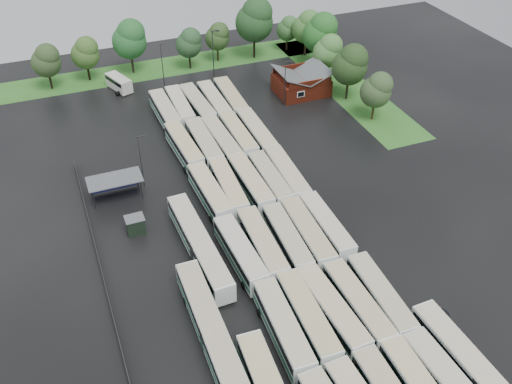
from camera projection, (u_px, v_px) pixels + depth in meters
name	position (u px, v px, depth m)	size (l,w,h in m)	color
ground	(275.00, 260.00, 77.08)	(160.00, 160.00, 0.00)	black
brick_building	(301.00, 84.00, 114.67)	(10.07, 8.60, 5.39)	maroon
wash_shed	(114.00, 181.00, 86.54)	(8.20, 4.20, 3.58)	#2D2D30
utility_hut	(135.00, 225.00, 80.86)	(2.70, 2.20, 2.62)	black
grass_strip_north	(168.00, 67.00, 125.66)	(80.00, 10.00, 0.01)	#2C6820
grass_strip_east	(344.00, 84.00, 118.76)	(10.00, 50.00, 0.01)	#2C6820
west_fence	(99.00, 260.00, 76.13)	(0.10, 50.00, 1.20)	#2D2D30
bus_r1c0	(283.00, 328.00, 65.24)	(3.40, 13.36, 3.69)	silver
bus_r1c1	(308.00, 318.00, 66.39)	(3.32, 13.44, 3.72)	silver
bus_r1c2	(331.00, 311.00, 67.23)	(3.49, 13.61, 3.76)	silver
bus_r1c3	(358.00, 305.00, 68.04)	(2.92, 13.11, 3.64)	silver
bus_r1c4	(380.00, 297.00, 69.03)	(3.28, 13.13, 3.63)	silver
bus_r2c0	(240.00, 253.00, 75.20)	(3.22, 13.18, 3.64)	silver
bus_r2c1	(262.00, 245.00, 76.33)	(3.30, 13.50, 3.73)	silver
bus_r2c2	(287.00, 240.00, 77.33)	(3.38, 13.02, 3.59)	silver
bus_r2c3	(307.00, 234.00, 78.12)	(3.38, 13.55, 3.74)	silver
bus_r2c4	(326.00, 227.00, 79.44)	(2.95, 12.98, 3.60)	silver
bus_r3c0	(210.00, 193.00, 85.63)	(3.18, 13.11, 3.63)	silver
bus_r3c1	(229.00, 189.00, 86.62)	(3.31, 12.96, 3.58)	silver
bus_r3c2	(250.00, 184.00, 87.48)	(2.94, 13.38, 3.72)	silver
bus_r3c3	(270.00, 180.00, 88.29)	(2.95, 12.91, 3.58)	silver
bus_r3c4	(286.00, 176.00, 89.19)	(3.38, 13.52, 3.73)	silver
bus_r4c0	(184.00, 147.00, 95.72)	(3.41, 13.30, 3.67)	silver
bus_r4c1	(204.00, 144.00, 96.41)	(2.91, 13.55, 3.77)	silver
bus_r4c2	(221.00, 141.00, 97.23)	(3.21, 13.37, 3.70)	silver
bus_r4c3	(238.00, 137.00, 98.45)	(2.85, 13.18, 3.66)	silver
bus_r4c4	(256.00, 134.00, 99.24)	(3.00, 13.37, 3.71)	silver
bus_r5c0	(165.00, 112.00, 105.46)	(3.02, 13.20, 3.66)	silver
bus_r5c1	(180.00, 107.00, 106.82)	(3.07, 13.07, 3.62)	silver
bus_r5c2	(197.00, 106.00, 107.25)	(3.49, 13.62, 3.76)	silver
bus_r5c3	(214.00, 102.00, 108.36)	(2.81, 13.16, 3.66)	silver
bus_r5c4	(231.00, 99.00, 109.27)	(3.34, 13.64, 3.77)	silver
artic_bus_west_b	(199.00, 245.00, 76.36)	(3.47, 19.96, 3.69)	silver
artic_bus_west_c	(210.00, 329.00, 65.12)	(3.03, 20.01, 3.71)	silver
artic_bus_east	(479.00, 379.00, 59.81)	(3.51, 20.16, 3.73)	silver
minibus	(119.00, 83.00, 115.89)	(4.57, 7.07, 2.90)	silver
tree_north_0	(46.00, 60.00, 113.50)	(5.86, 5.86, 9.71)	black
tree_north_1	(86.00, 52.00, 116.74)	(5.79, 5.79, 9.59)	black
tree_north_2	(130.00, 39.00, 118.68)	(7.19, 7.19, 11.90)	black
tree_north_3	(189.00, 43.00, 121.46)	(5.54, 5.54, 9.18)	black
tree_north_4	(218.00, 36.00, 124.82)	(5.33, 5.33, 8.83)	black
tree_north_5	(255.00, 19.00, 124.25)	(8.30, 8.30, 13.75)	black
tree_north_6	(288.00, 28.00, 129.80)	(4.91, 4.91, 8.13)	black
tree_east_0	(377.00, 90.00, 103.58)	(5.78, 5.78, 9.57)	#3C2C16
tree_east_1	(351.00, 64.00, 109.37)	(6.91, 6.91, 11.45)	black
tree_east_2	(328.00, 51.00, 116.93)	(6.00, 6.00, 9.94)	black
tree_east_3	(321.00, 33.00, 120.63)	(7.45, 7.45, 12.34)	black
tree_east_4	(307.00, 27.00, 126.51)	(6.34, 6.34, 10.51)	black
lamp_post_ne	(286.00, 80.00, 108.36)	(1.42, 0.28, 9.19)	#2D2D30
lamp_post_nw	(141.00, 158.00, 87.42)	(1.40, 0.27, 9.07)	#2D2D30
lamp_post_back_w	(163.00, 63.00, 113.77)	(1.51, 0.29, 9.83)	#2D2D30
lamp_post_back_e	(214.00, 52.00, 116.41)	(1.68, 0.33, 10.92)	#2D2D30
puddle_0	(316.00, 384.00, 61.74)	(3.55, 3.55, 0.01)	black
puddle_1	(427.00, 362.00, 63.96)	(3.34, 3.34, 0.01)	black
puddle_2	(198.00, 278.00, 74.40)	(5.65, 5.65, 0.01)	black
puddle_3	(327.00, 247.00, 79.10)	(3.89, 3.89, 0.01)	black
puddle_4	(440.00, 315.00, 69.37)	(2.56, 2.56, 0.01)	black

